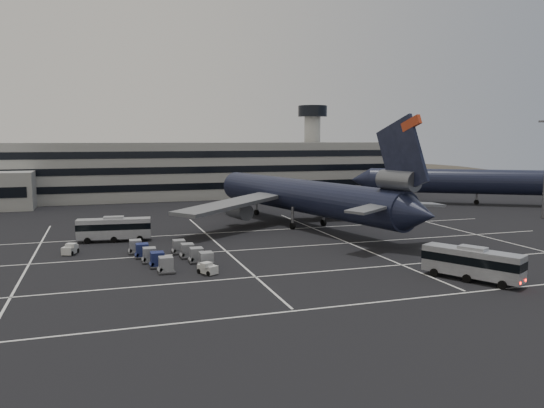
{
  "coord_description": "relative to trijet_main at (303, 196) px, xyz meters",
  "views": [
    {
      "loc": [
        -21.57,
        -63.55,
        14.74
      ],
      "look_at": [
        3.16,
        12.43,
        5.0
      ],
      "focal_mm": 35.0,
      "sensor_mm": 36.0,
      "label": 1
    }
  ],
  "objects": [
    {
      "name": "ground",
      "position": [
        -11.16,
        -19.78,
        -5.25
      ],
      "size": [
        260.0,
        260.0,
        0.0
      ],
      "primitive_type": "plane",
      "color": "black",
      "rests_on": "ground"
    },
    {
      "name": "lane_markings",
      "position": [
        -10.21,
        -19.06,
        -5.24
      ],
      "size": [
        90.0,
        55.62,
        0.01
      ],
      "color": "silver",
      "rests_on": "ground"
    },
    {
      "name": "terminal",
      "position": [
        -14.11,
        51.36,
        1.68
      ],
      "size": [
        125.0,
        26.0,
        24.0
      ],
      "color": "gray",
      "rests_on": "ground"
    },
    {
      "name": "hills",
      "position": [
        6.83,
        150.22,
        -17.32
      ],
      "size": [
        352.0,
        180.0,
        44.0
      ],
      "color": "#38332B",
      "rests_on": "ground"
    },
    {
      "name": "trijet_main",
      "position": [
        0.0,
        0.0,
        0.0
      ],
      "size": [
        46.1,
        57.07,
        18.08
      ],
      "rotation": [
        0.0,
        0.0,
        0.24
      ],
      "color": "black",
      "rests_on": "ground"
    },
    {
      "name": "trijet_far",
      "position": [
        49.64,
        15.83,
        0.18
      ],
      "size": [
        51.61,
        36.64,
        18.08
      ],
      "rotation": [
        0.0,
        0.0,
        1.02
      ],
      "color": "black",
      "rests_on": "ground"
    },
    {
      "name": "bus_near",
      "position": [
        4.02,
        -38.19,
        -3.26
      ],
      "size": [
        7.08,
        10.2,
        3.64
      ],
      "rotation": [
        0.0,
        0.0,
        0.5
      ],
      "color": "#93969B",
      "rests_on": "ground"
    },
    {
      "name": "bus_far",
      "position": [
        -31.06,
        -4.04,
        -3.24
      ],
      "size": [
        10.59,
        3.45,
        3.67
      ],
      "rotation": [
        0.0,
        0.0,
        1.47
      ],
      "color": "#93969B",
      "rests_on": "ground"
    },
    {
      "name": "tug_a",
      "position": [
        -36.8,
        -11.52,
        -4.58
      ],
      "size": [
        2.19,
        2.71,
        1.52
      ],
      "rotation": [
        0.0,
        0.0,
        -0.37
      ],
      "color": "silver",
      "rests_on": "ground"
    },
    {
      "name": "tug_b",
      "position": [
        -21.77,
        -26.93,
        -4.62
      ],
      "size": [
        2.22,
        2.55,
        1.41
      ],
      "rotation": [
        0.0,
        0.0,
        0.51
      ],
      "color": "silver",
      "rests_on": "ground"
    },
    {
      "name": "uld_cluster",
      "position": [
        -25.15,
        -19.33,
        -4.37
      ],
      "size": [
        9.58,
        13.87,
        1.8
      ],
      "rotation": [
        0.0,
        0.0,
        0.22
      ],
      "color": "#2D2D30",
      "rests_on": "ground"
    }
  ]
}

